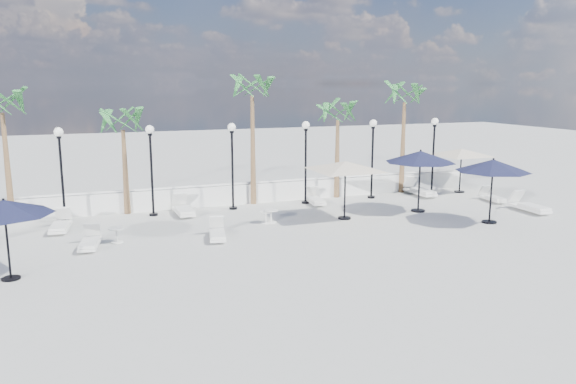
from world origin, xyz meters
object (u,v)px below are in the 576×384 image
object	(u,v)px
parasol_cream_sq_b	(462,149)
lounger_2	(90,241)
lounger_8	(492,197)
parasol_navy_mid	(420,157)
parasol_navy_left	(4,208)
parasol_cream_sq_a	(345,162)
lounger_6	(419,190)
parasol_navy_right	(493,166)
lounger_5	(315,199)
lounger_7	(529,206)
lounger_3	(183,209)
lounger_0	(61,225)
lounger_4	(217,233)

from	to	relation	value
parasol_cream_sq_b	lounger_2	bearing A→B (deg)	-168.25
lounger_8	parasol_navy_mid	size ratio (longest dim) A/B	0.55
parasol_navy_left	parasol_cream_sq_a	bearing A→B (deg)	14.70
lounger_6	parasol_navy_right	bearing A→B (deg)	-96.93
lounger_5	parasol_cream_sq_b	bearing A→B (deg)	6.36
parasol_navy_mid	lounger_7	bearing A→B (deg)	-21.52
lounger_6	parasol_cream_sq_a	world-z (taller)	parasol_cream_sq_a
lounger_8	parasol_navy_right	xyz separation A→B (m)	(-3.00, -3.35, 2.12)
lounger_6	parasol_navy_mid	size ratio (longest dim) A/B	0.70
lounger_3	lounger_6	world-z (taller)	lounger_6
lounger_2	lounger_8	size ratio (longest dim) A/B	1.09
lounger_6	parasol_cream_sq_b	size ratio (longest dim) A/B	0.44
lounger_7	lounger_6	bearing A→B (deg)	117.41
lounger_2	lounger_5	world-z (taller)	lounger_5
parasol_navy_right	parasol_navy_mid	bearing A→B (deg)	118.55
lounger_7	parasol_navy_right	world-z (taller)	parasol_navy_right
lounger_2	parasol_navy_mid	distance (m)	13.85
parasol_navy_mid	lounger_6	bearing A→B (deg)	55.45
parasol_cream_sq_a	parasol_navy_mid	bearing A→B (deg)	1.38
lounger_0	lounger_7	distance (m)	19.52
lounger_2	lounger_6	xyz separation A→B (m)	(15.75, 3.80, 0.05)
lounger_3	parasol_navy_left	size ratio (longest dim) A/B	0.75
lounger_3	lounger_7	distance (m)	15.07
lounger_0	lounger_6	size ratio (longest dim) A/B	0.92
lounger_3	lounger_8	distance (m)	14.50
lounger_0	lounger_3	world-z (taller)	lounger_3
lounger_7	lounger_0	bearing A→B (deg)	169.53
lounger_0	parasol_navy_right	world-z (taller)	parasol_navy_right
parasol_navy_mid	parasol_navy_right	size ratio (longest dim) A/B	1.04
lounger_5	parasol_navy_mid	distance (m)	5.21
lounger_2	lounger_4	world-z (taller)	lounger_2
lounger_6	parasol_navy_left	distance (m)	19.16
lounger_2	parasol_navy_right	xyz separation A→B (m)	(15.17, -2.02, 2.10)
lounger_0	parasol_cream_sq_a	xyz separation A→B (m)	(10.99, -2.10, 2.16)
lounger_2	lounger_3	bearing A→B (deg)	54.22
lounger_3	parasol_navy_right	world-z (taller)	parasol_navy_right
lounger_4	parasol_navy_left	xyz separation A→B (m)	(-6.57, -2.08, 1.88)
lounger_7	parasol_cream_sq_a	distance (m)	8.60
parasol_navy_left	parasol_cream_sq_a	world-z (taller)	parasol_cream_sq_a
lounger_8	parasol_navy_left	size ratio (longest dim) A/B	0.62
lounger_0	lounger_3	size ratio (longest dim) A/B	0.97
lounger_6	lounger_4	bearing A→B (deg)	-160.84
lounger_2	parasol_cream_sq_a	bearing A→B (deg)	13.73
lounger_4	lounger_6	distance (m)	12.18
parasol_cream_sq_b	lounger_7	bearing A→B (deg)	-90.00
lounger_3	parasol_navy_left	world-z (taller)	parasol_navy_left
lounger_4	parasol_cream_sq_b	xyz separation A→B (m)	(13.84, 4.23, 2.03)
lounger_6	parasol_cream_sq_a	bearing A→B (deg)	-152.71
lounger_7	parasol_navy_left	xyz separation A→B (m)	(-20.40, -1.52, 1.84)
parasol_cream_sq_a	parasol_cream_sq_b	distance (m)	8.73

